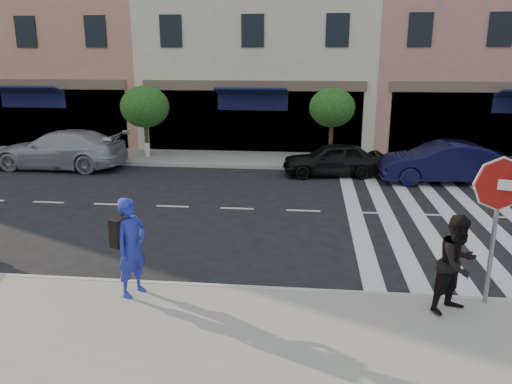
# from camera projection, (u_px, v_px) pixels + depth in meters

# --- Properties ---
(ground) EXTENTS (120.00, 120.00, 0.00)m
(ground) POSITION_uv_depth(u_px,v_px,m) (211.00, 261.00, 11.23)
(ground) COLOR black
(ground) RESTS_ON ground
(sidewalk_near) EXTENTS (60.00, 4.50, 0.15)m
(sidewalk_near) POSITION_uv_depth(u_px,v_px,m) (163.00, 354.00, 7.61)
(sidewalk_near) COLOR gray
(sidewalk_near) RESTS_ON ground
(sidewalk_far) EXTENTS (60.00, 3.00, 0.15)m
(sidewalk_far) POSITION_uv_depth(u_px,v_px,m) (260.00, 159.00, 21.75)
(sidewalk_far) COLOR gray
(sidewalk_far) RESTS_ON ground
(building_west_mid) EXTENTS (10.00, 9.00, 14.00)m
(building_west_mid) POSITION_uv_depth(u_px,v_px,m) (69.00, 6.00, 26.81)
(building_west_mid) COLOR tan
(building_west_mid) RESTS_ON ground
(building_centre) EXTENTS (11.00, 9.00, 11.00)m
(building_centre) POSITION_uv_depth(u_px,v_px,m) (263.00, 35.00, 26.11)
(building_centre) COLOR beige
(building_centre) RESTS_ON ground
(building_east_mid) EXTENTS (13.00, 9.00, 13.00)m
(building_east_mid) POSITION_uv_depth(u_px,v_px,m) (505.00, 12.00, 24.58)
(building_east_mid) COLOR tan
(building_east_mid) RESTS_ON ground
(street_tree_wb) EXTENTS (2.10, 2.10, 3.06)m
(street_tree_wb) POSITION_uv_depth(u_px,v_px,m) (145.00, 107.00, 21.49)
(street_tree_wb) COLOR #473323
(street_tree_wb) RESTS_ON sidewalk_far
(street_tree_c) EXTENTS (1.90, 1.90, 3.04)m
(street_tree_c) POSITION_uv_depth(u_px,v_px,m) (332.00, 108.00, 20.63)
(street_tree_c) COLOR #473323
(street_tree_c) RESTS_ON sidewalk_far
(stop_sign) EXTENTS (0.92, 0.30, 2.70)m
(stop_sign) POSITION_uv_depth(u_px,v_px,m) (499.00, 200.00, 8.50)
(stop_sign) COLOR gray
(stop_sign) RESTS_ON sidewalk_near
(photographer) EXTENTS (0.69, 0.81, 1.87)m
(photographer) POSITION_uv_depth(u_px,v_px,m) (131.00, 247.00, 9.13)
(photographer) COLOR #222B9C
(photographer) RESTS_ON sidewalk_near
(walker) EXTENTS (1.08, 1.04, 1.75)m
(walker) POSITION_uv_depth(u_px,v_px,m) (457.00, 264.00, 8.54)
(walker) COLOR black
(walker) RESTS_ON sidewalk_near
(car_far_left) EXTENTS (5.44, 2.41, 1.55)m
(car_far_left) POSITION_uv_depth(u_px,v_px,m) (60.00, 149.00, 20.22)
(car_far_left) COLOR #A0A1A5
(car_far_left) RESTS_ON ground
(car_far_mid) EXTENTS (3.91, 1.98, 1.28)m
(car_far_mid) POSITION_uv_depth(u_px,v_px,m) (332.00, 159.00, 19.02)
(car_far_mid) COLOR black
(car_far_mid) RESTS_ON ground
(car_far_right) EXTENTS (4.57, 1.85, 1.48)m
(car_far_right) POSITION_uv_depth(u_px,v_px,m) (442.00, 162.00, 17.96)
(car_far_right) COLOR black
(car_far_right) RESTS_ON ground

